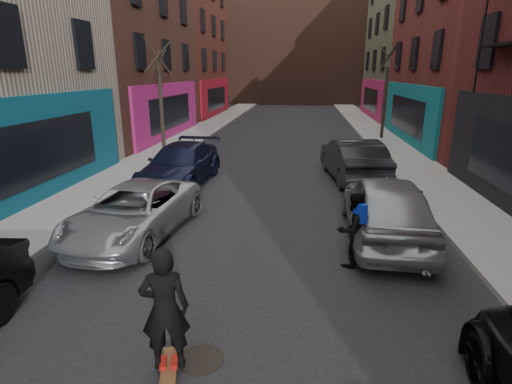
% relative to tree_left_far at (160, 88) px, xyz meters
% --- Properties ---
extents(sidewalk_left, '(2.50, 84.00, 0.13)m').
position_rel_tree_left_far_xyz_m(sidewalk_left, '(-0.05, 12.00, -3.31)').
color(sidewalk_left, gray).
rests_on(sidewalk_left, ground).
extents(sidewalk_right, '(2.50, 84.00, 0.13)m').
position_rel_tree_left_far_xyz_m(sidewalk_right, '(12.45, 12.00, -3.31)').
color(sidewalk_right, gray).
rests_on(sidewalk_right, ground).
extents(building_far, '(40.00, 10.00, 14.00)m').
position_rel_tree_left_far_xyz_m(building_far, '(6.20, 38.00, 3.62)').
color(building_far, '#47281E').
rests_on(building_far, ground).
extents(tree_left_far, '(2.00, 2.00, 6.50)m').
position_rel_tree_left_far_xyz_m(tree_left_far, '(0.00, 0.00, 0.00)').
color(tree_left_far, black).
rests_on(tree_left_far, sidewalk_left).
extents(tree_right_far, '(2.00, 2.00, 6.80)m').
position_rel_tree_left_far_xyz_m(tree_right_far, '(12.40, 6.00, 0.15)').
color(tree_right_far, black).
rests_on(tree_right_far, sidewalk_right).
extents(parked_left_far, '(2.73, 5.07, 1.35)m').
position_rel_tree_left_far_xyz_m(parked_left_far, '(3.00, -10.90, -2.70)').
color(parked_left_far, gray).
rests_on(parked_left_far, ground).
extents(parked_left_end, '(2.44, 5.37, 1.53)m').
position_rel_tree_left_far_xyz_m(parked_left_end, '(2.70, -5.81, -2.62)').
color(parked_left_end, black).
rests_on(parked_left_end, ground).
extents(parked_right_far, '(2.25, 5.11, 1.71)m').
position_rel_tree_left_far_xyz_m(parked_right_far, '(9.56, -10.30, -2.52)').
color(parked_right_far, gray).
rests_on(parked_right_far, ground).
extents(parked_right_end, '(2.44, 5.23, 1.66)m').
position_rel_tree_left_far_xyz_m(parked_right_end, '(9.40, -4.31, -2.55)').
color(parked_right_end, black).
rests_on(parked_right_end, ground).
extents(skateboard, '(0.42, 0.83, 0.10)m').
position_rel_tree_left_far_xyz_m(skateboard, '(5.52, -15.73, -3.33)').
color(skateboard, brown).
rests_on(skateboard, ground).
extents(skateboarder, '(0.77, 0.61, 1.87)m').
position_rel_tree_left_far_xyz_m(skateboarder, '(5.52, -15.73, -2.34)').
color(skateboarder, black).
rests_on(skateboarder, skateboard).
extents(pedestrian, '(1.05, 1.00, 1.72)m').
position_rel_tree_left_far_xyz_m(pedestrian, '(8.54, -12.01, -2.51)').
color(pedestrian, black).
rests_on(pedestrian, ground).
extents(manhole, '(0.77, 0.77, 0.01)m').
position_rel_tree_left_far_xyz_m(manhole, '(5.93, -15.45, -3.37)').
color(manhole, black).
rests_on(manhole, ground).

